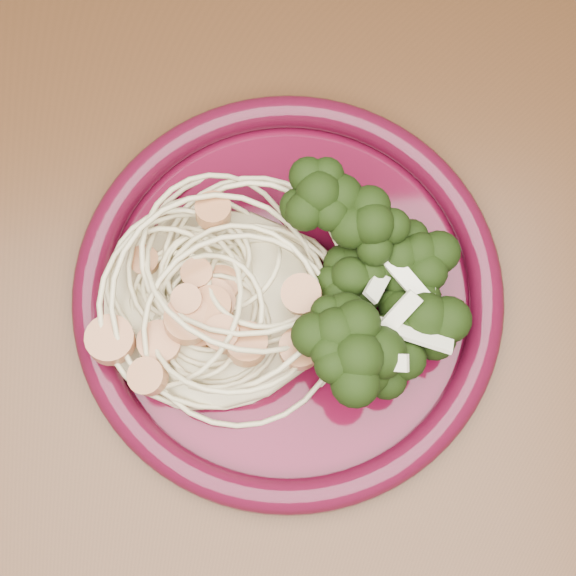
# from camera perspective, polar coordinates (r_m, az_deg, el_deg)

# --- Properties ---
(dining_table) EXTENTS (1.20, 0.80, 0.75)m
(dining_table) POSITION_cam_1_polar(r_m,az_deg,el_deg) (0.60, -2.29, 0.88)
(dining_table) COLOR #472814
(dining_table) RESTS_ON ground
(dinner_plate) EXTENTS (0.29, 0.29, 0.02)m
(dinner_plate) POSITION_cam_1_polar(r_m,az_deg,el_deg) (0.49, -0.00, -0.32)
(dinner_plate) COLOR #430719
(dinner_plate) RESTS_ON dining_table
(spaghetti_pile) EXTENTS (0.16, 0.14, 0.03)m
(spaghetti_pile) POSITION_cam_1_polar(r_m,az_deg,el_deg) (0.48, -5.35, -0.97)
(spaghetti_pile) COLOR #C6BB8C
(spaghetti_pile) RESTS_ON dinner_plate
(scallop_cluster) EXTENTS (0.14, 0.14, 0.04)m
(scallop_cluster) POSITION_cam_1_polar(r_m,az_deg,el_deg) (0.44, -5.79, 0.24)
(scallop_cluster) COLOR #C38050
(scallop_cluster) RESTS_ON spaghetti_pile
(broccoli_pile) EXTENTS (0.11, 0.16, 0.05)m
(broccoli_pile) POSITION_cam_1_polar(r_m,az_deg,el_deg) (0.47, 6.60, 1.68)
(broccoli_pile) COLOR black
(broccoli_pile) RESTS_ON dinner_plate
(onion_garnish) EXTENTS (0.08, 0.11, 0.05)m
(onion_garnish) POSITION_cam_1_polar(r_m,az_deg,el_deg) (0.44, 7.08, 2.94)
(onion_garnish) COLOR beige
(onion_garnish) RESTS_ON broccoli_pile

